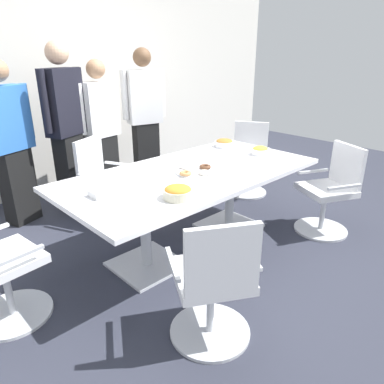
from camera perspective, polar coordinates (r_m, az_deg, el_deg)
ground_plane at (r=3.56m, az=0.00°, el=-8.33°), size 10.00×10.00×0.01m
back_wall at (r=5.11m, az=-19.81°, el=16.26°), size 8.00×0.10×2.80m
conference_table at (r=3.29m, az=0.00°, el=1.21°), size 2.40×1.20×0.75m
office_chair_0 at (r=4.76m, az=8.91°, el=4.69°), size 0.74×0.74×0.91m
office_chair_1 at (r=4.03m, az=-13.87°, el=1.13°), size 0.72×0.72×0.91m
office_chair_3 at (r=2.30m, az=3.44°, el=-14.92°), size 0.74×0.74×0.91m
office_chair_4 at (r=3.91m, az=21.12°, el=-0.33°), size 0.72×0.72×0.91m
person_standing_0 at (r=4.16m, az=-26.98°, el=7.01°), size 0.60×0.36×1.71m
person_standing_1 at (r=4.27m, az=-19.40°, el=9.88°), size 0.59×0.38×1.88m
person_standing_2 at (r=4.53m, az=-14.26°, el=9.57°), size 0.61×0.29×1.69m
person_standing_3 at (r=4.93m, az=-7.54°, el=11.87°), size 0.61×0.32×1.81m
snack_bowl_pretzels at (r=4.11m, az=5.17°, el=7.80°), size 0.21×0.21×0.09m
snack_bowl_chips_yellow at (r=3.84m, az=10.82°, el=6.51°), size 0.18×0.18×0.09m
snack_bowl_chips_orange at (r=2.65m, az=-2.26°, el=0.00°), size 0.22×0.22×0.10m
donut_platter at (r=3.22m, az=0.41°, el=3.41°), size 0.36×0.36×0.04m
napkin_pile at (r=2.78m, az=-14.38°, el=-0.17°), size 0.14×0.14×0.05m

